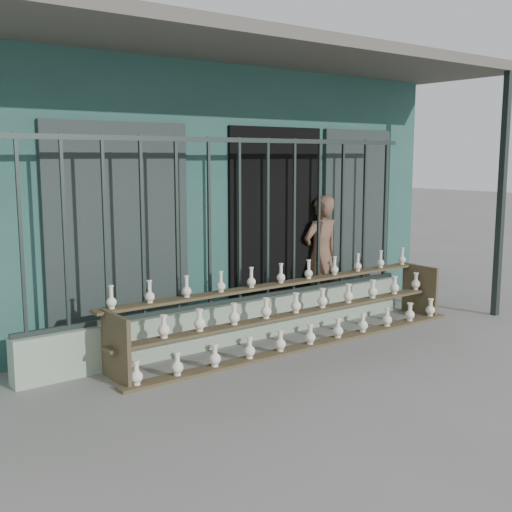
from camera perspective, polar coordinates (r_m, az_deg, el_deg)
ground at (r=6.30m, az=5.59°, el=-10.15°), size 60.00×60.00×0.00m
workshop_building at (r=9.52m, az=-11.89°, el=6.09°), size 7.40×6.60×3.21m
parapet_wall at (r=7.20m, az=-1.45°, el=-5.81°), size 5.00×0.20×0.45m
security_fence at (r=7.00m, az=-1.49°, el=3.12°), size 5.00×0.04×1.80m
shelf_rack at (r=7.14m, az=3.58°, el=-4.85°), size 4.50×0.68×0.85m
elderly_woman at (r=8.38m, az=5.78°, el=0.08°), size 0.58×0.39×1.55m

